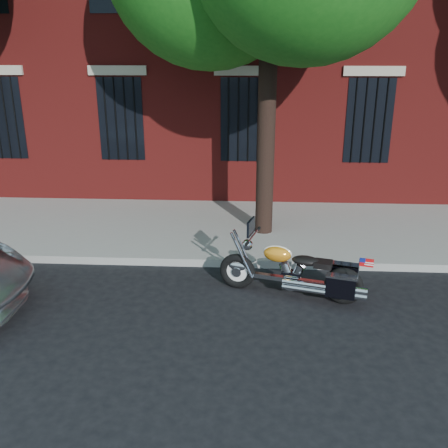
{
  "coord_description": "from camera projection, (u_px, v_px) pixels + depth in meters",
  "views": [
    {
      "loc": [
        0.22,
        -7.15,
        3.86
      ],
      "look_at": [
        -0.23,
        0.8,
        1.04
      ],
      "focal_mm": 40.0,
      "sensor_mm": 36.0,
      "label": 1
    }
  ],
  "objects": [
    {
      "name": "motorcycle",
      "position": [
        297.0,
        273.0,
        8.04
      ],
      "size": [
        2.34,
        1.13,
        1.25
      ],
      "rotation": [
        0.0,
        0.0,
        -0.27
      ],
      "color": "black",
      "rests_on": "ground"
    },
    {
      "name": "sidewalk",
      "position": [
        240.0,
        228.0,
        11.07
      ],
      "size": [
        40.0,
        3.6,
        0.15
      ],
      "primitive_type": "cube",
      "color": "gray",
      "rests_on": "ground"
    },
    {
      "name": "curb",
      "position": [
        238.0,
        262.0,
        9.3
      ],
      "size": [
        40.0,
        0.16,
        0.15
      ],
      "primitive_type": "cube",
      "color": "gray",
      "rests_on": "ground"
    },
    {
      "name": "ground",
      "position": [
        235.0,
        301.0,
        8.03
      ],
      "size": [
        120.0,
        120.0,
        0.0
      ],
      "primitive_type": "plane",
      "color": "black",
      "rests_on": "ground"
    }
  ]
}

